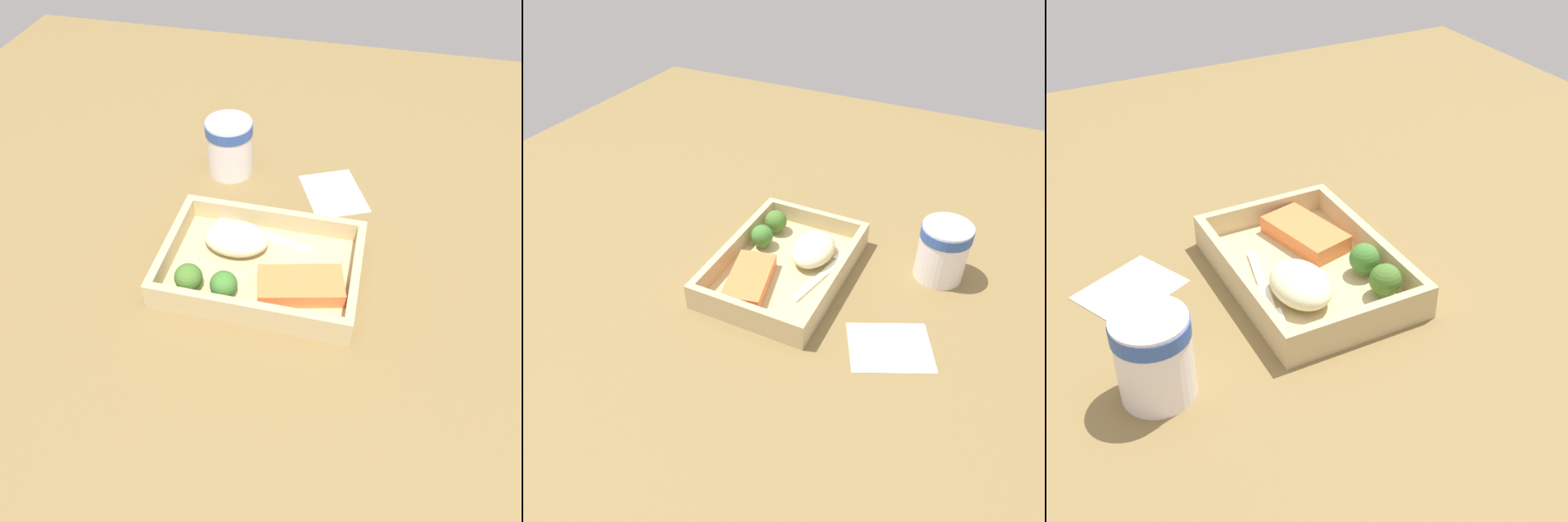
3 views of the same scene
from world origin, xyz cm
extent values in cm
cube|color=olive|center=(0.00, 0.00, -1.00)|extent=(160.00, 160.00, 2.00)
cube|color=tan|center=(0.00, 0.00, 0.60)|extent=(28.21, 19.71, 1.20)
cube|color=tan|center=(0.00, -9.26, 2.84)|extent=(28.21, 1.20, 3.29)
cube|color=tan|center=(0.00, 9.26, 2.84)|extent=(28.21, 1.20, 3.29)
cube|color=tan|center=(-13.51, 0.00, 2.84)|extent=(1.20, 17.31, 3.29)
cube|color=tan|center=(13.51, 0.00, 2.84)|extent=(1.20, 17.31, 3.29)
cube|color=orange|center=(-6.32, 3.01, 2.36)|extent=(12.90, 8.69, 2.32)
ellipsoid|color=beige|center=(4.53, -3.27, 3.12)|extent=(9.74, 6.91, 3.85)
cylinder|color=#7FA558|center=(8.84, 5.96, 1.79)|extent=(1.50, 1.50, 1.18)
sphere|color=#48762B|center=(8.84, 5.96, 3.47)|extent=(3.96, 3.96, 3.96)
cylinder|color=#809A51|center=(3.77, 6.08, 1.81)|extent=(1.45, 1.45, 1.23)
sphere|color=#407C30|center=(3.77, 6.08, 3.48)|extent=(3.83, 3.83, 3.83)
cube|color=white|center=(-0.53, -6.22, 1.42)|extent=(12.34, 3.80, 0.44)
cube|color=white|center=(7.17, -7.96, 1.42)|extent=(3.80, 2.89, 0.44)
cylinder|color=white|center=(10.95, -23.16, 4.98)|extent=(7.92, 7.92, 9.96)
cylinder|color=#3356A8|center=(10.95, -23.16, 8.67)|extent=(8.16, 8.16, 1.79)
cube|color=white|center=(-8.05, -20.81, 0.12)|extent=(13.44, 14.59, 0.24)
camera|label=1|loc=(-11.32, 48.54, 55.93)|focal=35.00mm
camera|label=2|loc=(-58.63, -28.77, 54.96)|focal=35.00mm
camera|label=3|loc=(66.83, -34.75, 54.54)|focal=50.00mm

